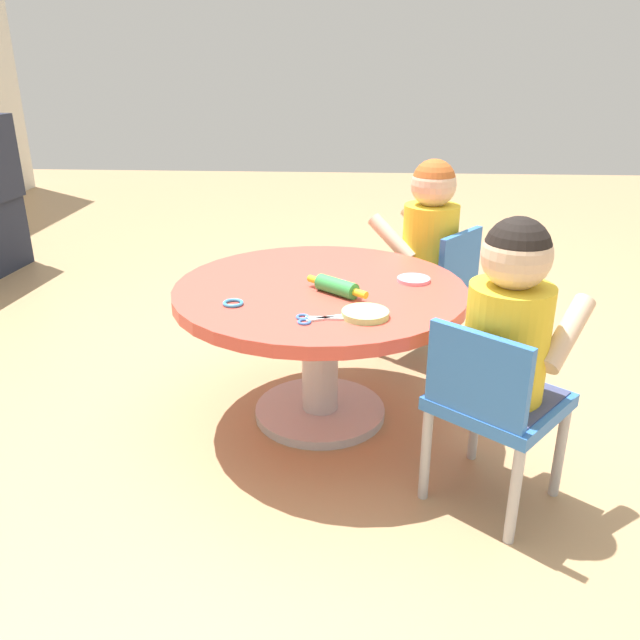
{
  "coord_description": "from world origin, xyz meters",
  "views": [
    {
      "loc": [
        -1.91,
        -0.12,
        1.13
      ],
      "look_at": [
        0.0,
        0.0,
        0.35
      ],
      "focal_mm": 36.12,
      "sensor_mm": 36.0,
      "label": 1
    }
  ],
  "objects_px": {
    "craft_table": "(320,317)",
    "craft_scissors": "(313,319)",
    "seated_child_right": "(430,227)",
    "child_chair_right": "(435,286)",
    "child_chair_left": "(493,404)",
    "rolling_pin": "(337,286)",
    "seated_child_left": "(510,318)"
  },
  "relations": [
    {
      "from": "child_chair_left",
      "to": "rolling_pin",
      "type": "bearing_deg",
      "value": 49.33
    },
    {
      "from": "child_chair_left",
      "to": "seated_child_right",
      "type": "relative_size",
      "value": 1.05
    },
    {
      "from": "seated_child_left",
      "to": "child_chair_right",
      "type": "xyz_separation_m",
      "value": [
        0.89,
        0.08,
        -0.23
      ]
    },
    {
      "from": "craft_table",
      "to": "child_chair_left",
      "type": "xyz_separation_m",
      "value": [
        -0.43,
        -0.47,
        -0.06
      ]
    },
    {
      "from": "seated_child_right",
      "to": "craft_scissors",
      "type": "bearing_deg",
      "value": 154.03
    },
    {
      "from": "craft_table",
      "to": "rolling_pin",
      "type": "xyz_separation_m",
      "value": [
        -0.08,
        -0.06,
        0.13
      ]
    },
    {
      "from": "rolling_pin",
      "to": "craft_scissors",
      "type": "height_order",
      "value": "rolling_pin"
    },
    {
      "from": "craft_table",
      "to": "craft_scissors",
      "type": "xyz_separation_m",
      "value": [
        -0.28,
        0.0,
        0.11
      ]
    },
    {
      "from": "seated_child_right",
      "to": "craft_scissors",
      "type": "distance_m",
      "value": 0.89
    },
    {
      "from": "seated_child_right",
      "to": "craft_scissors",
      "type": "relative_size",
      "value": 3.64
    },
    {
      "from": "child_chair_right",
      "to": "seated_child_right",
      "type": "height_order",
      "value": "seated_child_right"
    },
    {
      "from": "craft_table",
      "to": "child_chair_right",
      "type": "relative_size",
      "value": 1.72
    },
    {
      "from": "child_chair_left",
      "to": "craft_scissors",
      "type": "xyz_separation_m",
      "value": [
        0.15,
        0.48,
        0.16
      ]
    },
    {
      "from": "craft_scissors",
      "to": "seated_child_right",
      "type": "bearing_deg",
      "value": -25.97
    },
    {
      "from": "seated_child_right",
      "to": "rolling_pin",
      "type": "xyz_separation_m",
      "value": [
        -0.59,
        0.33,
        -0.04
      ]
    },
    {
      "from": "craft_table",
      "to": "seated_child_left",
      "type": "distance_m",
      "value": 0.66
    },
    {
      "from": "seated_child_left",
      "to": "rolling_pin",
      "type": "xyz_separation_m",
      "value": [
        0.33,
        0.44,
        -0.04
      ]
    },
    {
      "from": "seated_child_left",
      "to": "seated_child_right",
      "type": "distance_m",
      "value": 0.92
    },
    {
      "from": "child_chair_left",
      "to": "craft_scissors",
      "type": "relative_size",
      "value": 3.83
    },
    {
      "from": "craft_table",
      "to": "craft_scissors",
      "type": "distance_m",
      "value": 0.3
    },
    {
      "from": "seated_child_right",
      "to": "rolling_pin",
      "type": "distance_m",
      "value": 0.68
    },
    {
      "from": "child_chair_left",
      "to": "seated_child_right",
      "type": "xyz_separation_m",
      "value": [
        0.95,
        0.09,
        0.23
      ]
    },
    {
      "from": "child_chair_left",
      "to": "seated_child_right",
      "type": "bearing_deg",
      "value": 5.24
    },
    {
      "from": "craft_table",
      "to": "seated_child_right",
      "type": "relative_size",
      "value": 1.81
    },
    {
      "from": "seated_child_left",
      "to": "craft_scissors",
      "type": "height_order",
      "value": "seated_child_left"
    },
    {
      "from": "rolling_pin",
      "to": "craft_scissors",
      "type": "relative_size",
      "value": 1.37
    },
    {
      "from": "child_chair_left",
      "to": "craft_table",
      "type": "bearing_deg",
      "value": 47.47
    },
    {
      "from": "rolling_pin",
      "to": "seated_child_right",
      "type": "bearing_deg",
      "value": -29.42
    },
    {
      "from": "craft_scissors",
      "to": "craft_table",
      "type": "bearing_deg",
      "value": -0.24
    },
    {
      "from": "rolling_pin",
      "to": "craft_table",
      "type": "bearing_deg",
      "value": 36.45
    },
    {
      "from": "child_chair_left",
      "to": "seated_child_right",
      "type": "distance_m",
      "value": 0.98
    },
    {
      "from": "seated_child_left",
      "to": "seated_child_right",
      "type": "xyz_separation_m",
      "value": [
        0.92,
        0.11,
        0.0
      ]
    }
  ]
}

